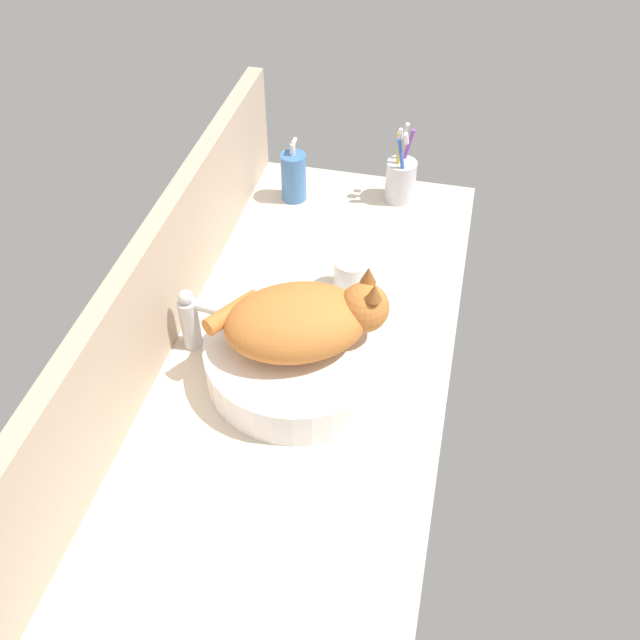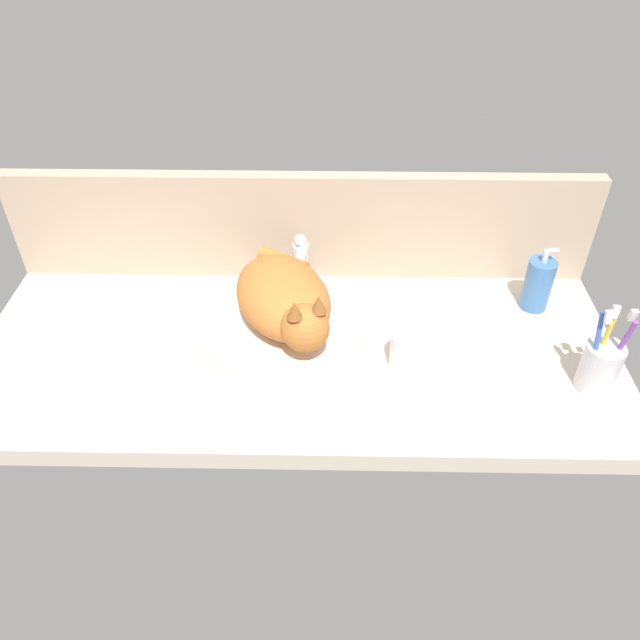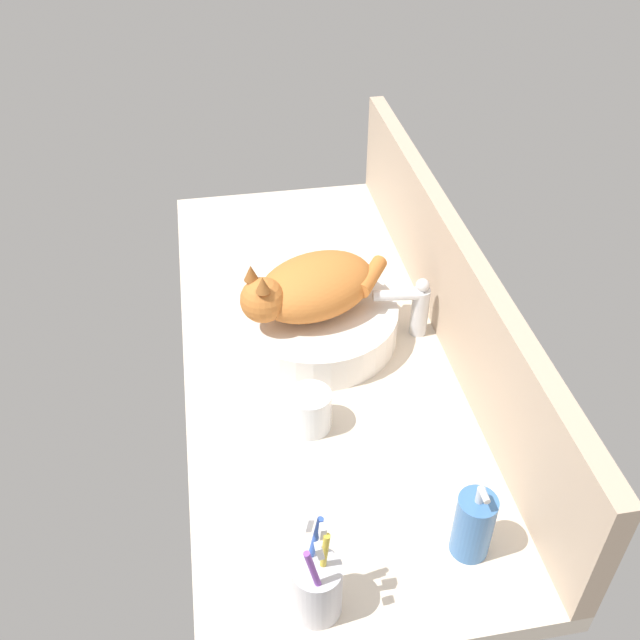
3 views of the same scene
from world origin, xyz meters
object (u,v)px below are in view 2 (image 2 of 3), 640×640
at_px(sink_basin, 285,333).
at_px(faucet, 301,262).
at_px(soap_dispenser, 538,284).
at_px(water_glass, 409,353).
at_px(cat, 286,299).
at_px(toothbrush_cup, 600,365).

height_order(sink_basin, faucet, faucet).
xyz_separation_m(faucet, soap_dispenser, (0.51, -0.06, -0.01)).
bearing_deg(water_glass, cat, 170.63).
bearing_deg(sink_basin, cat, -63.63).
height_order(sink_basin, water_glass, water_glass).
xyz_separation_m(sink_basin, cat, (0.01, -0.01, 0.09)).
distance_m(toothbrush_cup, water_glass, 0.35).
bearing_deg(sink_basin, toothbrush_cup, -9.56).
bearing_deg(faucet, soap_dispenser, -6.14).
height_order(faucet, toothbrush_cup, toothbrush_cup).
xyz_separation_m(sink_basin, toothbrush_cup, (0.59, -0.10, 0.02)).
bearing_deg(toothbrush_cup, faucet, 152.05).
height_order(cat, water_glass, cat).
distance_m(cat, toothbrush_cup, 0.60).
bearing_deg(toothbrush_cup, soap_dispenser, 102.49).
distance_m(cat, water_glass, 0.26).
bearing_deg(faucet, water_glass, -48.95).
relative_size(faucet, soap_dispenser, 0.90).
bearing_deg(faucet, sink_basin, -97.12).
distance_m(sink_basin, faucet, 0.21).
height_order(cat, soap_dispenser, cat).
bearing_deg(soap_dispenser, toothbrush_cup, -77.51).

